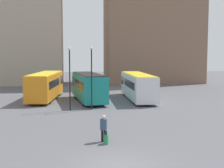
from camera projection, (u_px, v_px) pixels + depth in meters
The scene contains 9 objects.
ground_plane at pixel (119, 166), 15.28m from camera, with size 160.00×160.00×0.00m, color #56565B.
building_block_right at pixel (153, 2), 59.47m from camera, with size 17.83×10.65×30.53m.
bus_0 at pixel (46, 85), 37.46m from camera, with size 3.75×10.76×3.19m.
bus_1 at pixel (89, 86), 35.88m from camera, with size 3.74×9.66×3.20m.
bus_2 at pixel (138, 85), 37.49m from camera, with size 2.65×11.27×3.09m.
traveler at pixel (104, 126), 19.39m from camera, with size 0.53×0.53×1.69m.
suitcase at pixel (106, 139), 18.98m from camera, with size 0.32×0.46×0.84m.
lamp_post_0 at pixel (92, 73), 30.32m from camera, with size 0.28×0.28×6.15m.
lamp_post_2 at pixel (70, 74), 29.95m from camera, with size 0.28×0.28×6.08m.
Camera 1 is at (-2.14, -14.67, 5.48)m, focal length 50.00 mm.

